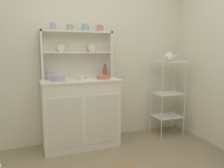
{
  "coord_description": "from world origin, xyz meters",
  "views": [
    {
      "loc": [
        -0.72,
        -1.44,
        1.28
      ],
      "look_at": [
        0.25,
        1.12,
        0.87
      ],
      "focal_mm": 35.47,
      "sensor_mm": 36.0,
      "label": 1
    }
  ],
  "objects_px": {
    "cup_lilac_0": "(53,26)",
    "jam_bottle": "(105,72)",
    "hutch_shelf_unit": "(77,51)",
    "bakers_rack": "(168,90)",
    "porcelain_teapot": "(169,57)",
    "hutch_cabinet": "(81,112)",
    "utensil_jar": "(50,75)",
    "bowl_mixing_large": "(58,79)"
  },
  "relations": [
    {
      "from": "cup_lilac_0",
      "to": "jam_bottle",
      "type": "distance_m",
      "value": 0.91
    },
    {
      "from": "hutch_shelf_unit",
      "to": "bakers_rack",
      "type": "relative_size",
      "value": 0.84
    },
    {
      "from": "cup_lilac_0",
      "to": "porcelain_teapot",
      "type": "xyz_separation_m",
      "value": [
        1.64,
        -0.16,
        -0.39
      ]
    },
    {
      "from": "hutch_shelf_unit",
      "to": "cup_lilac_0",
      "type": "distance_m",
      "value": 0.43
    },
    {
      "from": "hutch_cabinet",
      "to": "bakers_rack",
      "type": "relative_size",
      "value": 0.9
    },
    {
      "from": "bakers_rack",
      "to": "utensil_jar",
      "type": "distance_m",
      "value": 1.73
    },
    {
      "from": "jam_bottle",
      "to": "bakers_rack",
      "type": "bearing_deg",
      "value": -7.65
    },
    {
      "from": "cup_lilac_0",
      "to": "jam_bottle",
      "type": "xyz_separation_m",
      "value": [
        0.68,
        -0.04,
        -0.6
      ]
    },
    {
      "from": "bowl_mixing_large",
      "to": "cup_lilac_0",
      "type": "bearing_deg",
      "value": 94.6
    },
    {
      "from": "bakers_rack",
      "to": "hutch_cabinet",
      "type": "bearing_deg",
      "value": 178.17
    },
    {
      "from": "bakers_rack",
      "to": "bowl_mixing_large",
      "type": "distance_m",
      "value": 1.64
    },
    {
      "from": "cup_lilac_0",
      "to": "utensil_jar",
      "type": "distance_m",
      "value": 0.62
    },
    {
      "from": "bowl_mixing_large",
      "to": "jam_bottle",
      "type": "distance_m",
      "value": 0.69
    },
    {
      "from": "hutch_cabinet",
      "to": "utensil_jar",
      "type": "bearing_deg",
      "value": 168.06
    },
    {
      "from": "hutch_shelf_unit",
      "to": "bakers_rack",
      "type": "bearing_deg",
      "value": -8.75
    },
    {
      "from": "bakers_rack",
      "to": "bowl_mixing_large",
      "type": "xyz_separation_m",
      "value": [
        -1.62,
        -0.03,
        0.25
      ]
    },
    {
      "from": "hutch_cabinet",
      "to": "utensil_jar",
      "type": "xyz_separation_m",
      "value": [
        -0.37,
        0.08,
        0.5
      ]
    },
    {
      "from": "hutch_cabinet",
      "to": "hutch_shelf_unit",
      "type": "relative_size",
      "value": 1.07
    },
    {
      "from": "utensil_jar",
      "to": "porcelain_teapot",
      "type": "height_order",
      "value": "porcelain_teapot"
    },
    {
      "from": "bakers_rack",
      "to": "utensil_jar",
      "type": "relative_size",
      "value": 4.46
    },
    {
      "from": "hutch_shelf_unit",
      "to": "jam_bottle",
      "type": "relative_size",
      "value": 5.16
    },
    {
      "from": "bakers_rack",
      "to": "jam_bottle",
      "type": "height_order",
      "value": "bakers_rack"
    },
    {
      "from": "hutch_cabinet",
      "to": "porcelain_teapot",
      "type": "height_order",
      "value": "porcelain_teapot"
    },
    {
      "from": "utensil_jar",
      "to": "porcelain_teapot",
      "type": "bearing_deg",
      "value": -4.07
    },
    {
      "from": "bakers_rack",
      "to": "bowl_mixing_large",
      "type": "relative_size",
      "value": 6.67
    },
    {
      "from": "hutch_cabinet",
      "to": "bowl_mixing_large",
      "type": "height_order",
      "value": "bowl_mixing_large"
    },
    {
      "from": "hutch_cabinet",
      "to": "bakers_rack",
      "type": "bearing_deg",
      "value": -1.83
    },
    {
      "from": "hutch_cabinet",
      "to": "utensil_jar",
      "type": "distance_m",
      "value": 0.63
    },
    {
      "from": "cup_lilac_0",
      "to": "porcelain_teapot",
      "type": "bearing_deg",
      "value": -5.74
    },
    {
      "from": "jam_bottle",
      "to": "porcelain_teapot",
      "type": "height_order",
      "value": "porcelain_teapot"
    },
    {
      "from": "bakers_rack",
      "to": "utensil_jar",
      "type": "bearing_deg",
      "value": 175.93
    },
    {
      "from": "hutch_cabinet",
      "to": "bowl_mixing_large",
      "type": "distance_m",
      "value": 0.56
    },
    {
      "from": "bowl_mixing_large",
      "to": "bakers_rack",
      "type": "bearing_deg",
      "value": 1.09
    },
    {
      "from": "cup_lilac_0",
      "to": "bowl_mixing_large",
      "type": "relative_size",
      "value": 0.52
    },
    {
      "from": "bakers_rack",
      "to": "cup_lilac_0",
      "type": "distance_m",
      "value": 1.87
    },
    {
      "from": "utensil_jar",
      "to": "bakers_rack",
      "type": "bearing_deg",
      "value": -4.07
    },
    {
      "from": "bakers_rack",
      "to": "jam_bottle",
      "type": "xyz_separation_m",
      "value": [
        -0.96,
        0.13,
        0.29
      ]
    },
    {
      "from": "hutch_cabinet",
      "to": "bowl_mixing_large",
      "type": "relative_size",
      "value": 5.98
    },
    {
      "from": "porcelain_teapot",
      "to": "bakers_rack",
      "type": "bearing_deg",
      "value": -0.0
    },
    {
      "from": "jam_bottle",
      "to": "utensil_jar",
      "type": "xyz_separation_m",
      "value": [
        -0.74,
        -0.01,
        -0.01
      ]
    },
    {
      "from": "bowl_mixing_large",
      "to": "hutch_cabinet",
      "type": "bearing_deg",
      "value": 14.02
    },
    {
      "from": "bakers_rack",
      "to": "jam_bottle",
      "type": "bearing_deg",
      "value": 172.35
    }
  ]
}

